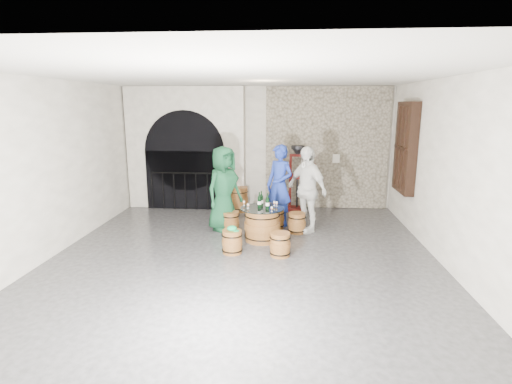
# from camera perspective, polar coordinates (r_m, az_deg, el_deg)

# --- Properties ---
(ground) EXTENTS (8.00, 8.00, 0.00)m
(ground) POSITION_cam_1_polar(r_m,az_deg,el_deg) (7.27, -1.96, -9.75)
(ground) COLOR #2B2B2D
(ground) RESTS_ON ground
(wall_back) EXTENTS (8.00, 0.00, 8.00)m
(wall_back) POSITION_cam_1_polar(r_m,az_deg,el_deg) (10.77, 0.38, 6.35)
(wall_back) COLOR silver
(wall_back) RESTS_ON ground
(wall_front) EXTENTS (8.00, 0.00, 8.00)m
(wall_front) POSITION_cam_1_polar(r_m,az_deg,el_deg) (3.02, -10.89, -10.04)
(wall_front) COLOR silver
(wall_front) RESTS_ON ground
(wall_left) EXTENTS (0.00, 8.00, 8.00)m
(wall_left) POSITION_cam_1_polar(r_m,az_deg,el_deg) (8.02, -27.80, 2.80)
(wall_left) COLOR silver
(wall_left) RESTS_ON ground
(wall_right) EXTENTS (0.00, 8.00, 8.00)m
(wall_right) POSITION_cam_1_polar(r_m,az_deg,el_deg) (7.31, 26.37, 2.14)
(wall_right) COLOR silver
(wall_right) RESTS_ON ground
(ceiling) EXTENTS (8.00, 8.00, 0.00)m
(ceiling) POSITION_cam_1_polar(r_m,az_deg,el_deg) (6.74, -2.17, 16.32)
(ceiling) COLOR beige
(ceiling) RESTS_ON wall_back
(stone_facing_panel) EXTENTS (3.20, 0.12, 3.18)m
(stone_facing_panel) POSITION_cam_1_polar(r_m,az_deg,el_deg) (10.73, 10.04, 6.14)
(stone_facing_panel) COLOR gray
(stone_facing_panel) RESTS_ON ground
(arched_opening) EXTENTS (3.10, 0.60, 3.19)m
(arched_opening) POSITION_cam_1_polar(r_m,az_deg,el_deg) (10.82, -9.87, 6.10)
(arched_opening) COLOR silver
(arched_opening) RESTS_ON ground
(shuttered_window) EXTENTS (0.23, 1.10, 2.00)m
(shuttered_window) POSITION_cam_1_polar(r_m,az_deg,el_deg) (9.50, 20.54, 5.96)
(shuttered_window) COLOR black
(shuttered_window) RESTS_ON wall_right
(barrel_table) EXTENTS (0.89, 0.89, 0.69)m
(barrel_table) POSITION_cam_1_polar(r_m,az_deg,el_deg) (8.17, 0.87, -4.66)
(barrel_table) COLOR brown
(barrel_table) RESTS_ON ground
(barrel_stool_left) EXTENTS (0.40, 0.40, 0.45)m
(barrel_stool_left) POSITION_cam_1_polar(r_m,az_deg,el_deg) (8.81, -3.65, -4.23)
(barrel_stool_left) COLOR brown
(barrel_stool_left) RESTS_ON ground
(barrel_stool_far) EXTENTS (0.40, 0.40, 0.45)m
(barrel_stool_far) POSITION_cam_1_polar(r_m,az_deg,el_deg) (9.04, 2.84, -3.79)
(barrel_stool_far) COLOR brown
(barrel_stool_far) RESTS_ON ground
(barrel_stool_right) EXTENTS (0.40, 0.40, 0.45)m
(barrel_stool_right) POSITION_cam_1_polar(r_m,az_deg,el_deg) (8.73, 5.86, -4.42)
(barrel_stool_right) COLOR brown
(barrel_stool_right) RESTS_ON ground
(barrel_stool_near_right) EXTENTS (0.40, 0.40, 0.45)m
(barrel_stool_near_right) POSITION_cam_1_polar(r_m,az_deg,el_deg) (7.41, 3.46, -7.49)
(barrel_stool_near_right) COLOR brown
(barrel_stool_near_right) RESTS_ON ground
(barrel_stool_near_left) EXTENTS (0.40, 0.40, 0.45)m
(barrel_stool_near_left) POSITION_cam_1_polar(r_m,az_deg,el_deg) (7.54, -3.43, -7.12)
(barrel_stool_near_left) COLOR brown
(barrel_stool_near_left) RESTS_ON ground
(green_cap) EXTENTS (0.23, 0.18, 0.10)m
(green_cap) POSITION_cam_1_polar(r_m,az_deg,el_deg) (7.46, -3.43, -5.22)
(green_cap) COLOR #0D9750
(green_cap) RESTS_ON barrel_stool_near_left
(person_green) EXTENTS (1.02, 1.08, 1.86)m
(person_green) POSITION_cam_1_polar(r_m,az_deg,el_deg) (8.77, -4.61, 0.47)
(person_green) COLOR #134427
(person_green) RESTS_ON ground
(person_blue) EXTENTS (0.81, 0.76, 1.86)m
(person_blue) POSITION_cam_1_polar(r_m,az_deg,el_deg) (9.10, 3.38, 0.94)
(person_blue) COLOR #1B3299
(person_blue) RESTS_ON ground
(person_white) EXTENTS (1.07, 1.13, 1.88)m
(person_white) POSITION_cam_1_polar(r_m,az_deg,el_deg) (8.71, 7.23, 0.38)
(person_white) COLOR silver
(person_white) RESTS_ON ground
(wine_bottle_left) EXTENTS (0.08, 0.08, 0.32)m
(wine_bottle_left) POSITION_cam_1_polar(r_m,az_deg,el_deg) (8.08, 0.49, -1.34)
(wine_bottle_left) COLOR black
(wine_bottle_left) RESTS_ON barrel_table
(wine_bottle_center) EXTENTS (0.08, 0.08, 0.32)m
(wine_bottle_center) POSITION_cam_1_polar(r_m,az_deg,el_deg) (7.97, 1.65, -1.53)
(wine_bottle_center) COLOR black
(wine_bottle_center) RESTS_ON barrel_table
(wine_bottle_right) EXTENTS (0.08, 0.08, 0.32)m
(wine_bottle_right) POSITION_cam_1_polar(r_m,az_deg,el_deg) (8.18, 0.77, -1.16)
(wine_bottle_right) COLOR black
(wine_bottle_right) RESTS_ON barrel_table
(tasting_glass_a) EXTENTS (0.05, 0.05, 0.10)m
(tasting_glass_a) POSITION_cam_1_polar(r_m,az_deg,el_deg) (8.04, -1.13, -2.01)
(tasting_glass_a) COLOR #B15922
(tasting_glass_a) RESTS_ON barrel_table
(tasting_glass_b) EXTENTS (0.05, 0.05, 0.10)m
(tasting_glass_b) POSITION_cam_1_polar(r_m,az_deg,el_deg) (8.21, 2.96, -1.73)
(tasting_glass_b) COLOR #B15922
(tasting_glass_b) RESTS_ON barrel_table
(tasting_glass_c) EXTENTS (0.05, 0.05, 0.10)m
(tasting_glass_c) POSITION_cam_1_polar(r_m,az_deg,el_deg) (8.33, 0.37, -1.49)
(tasting_glass_c) COLOR #B15922
(tasting_glass_c) RESTS_ON barrel_table
(tasting_glass_d) EXTENTS (0.05, 0.05, 0.10)m
(tasting_glass_d) POSITION_cam_1_polar(r_m,az_deg,el_deg) (8.25, 2.63, -1.65)
(tasting_glass_d) COLOR #B15922
(tasting_glass_d) RESTS_ON barrel_table
(tasting_glass_e) EXTENTS (0.05, 0.05, 0.10)m
(tasting_glass_e) POSITION_cam_1_polar(r_m,az_deg,el_deg) (7.81, 2.27, -2.45)
(tasting_glass_e) COLOR #B15922
(tasting_glass_e) RESTS_ON barrel_table
(tasting_glass_f) EXTENTS (0.05, 0.05, 0.10)m
(tasting_glass_f) POSITION_cam_1_polar(r_m,az_deg,el_deg) (8.26, -1.72, -1.62)
(tasting_glass_f) COLOR #B15922
(tasting_glass_f) RESTS_ON barrel_table
(side_barrel) EXTENTS (0.49, 0.49, 0.65)m
(side_barrel) POSITION_cam_1_polar(r_m,az_deg,el_deg) (10.40, -2.43, -1.04)
(side_barrel) COLOR brown
(side_barrel) RESTS_ON ground
(corking_press) EXTENTS (0.70, 0.39, 1.71)m
(corking_press) POSITION_cam_1_polar(r_m,az_deg,el_deg) (10.38, 5.94, 2.68)
(corking_press) COLOR #54130E
(corking_press) RESTS_ON ground
(control_box) EXTENTS (0.18, 0.10, 0.22)m
(control_box) POSITION_cam_1_polar(r_m,az_deg,el_deg) (10.71, 11.36, 4.73)
(control_box) COLOR silver
(control_box) RESTS_ON wall_back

